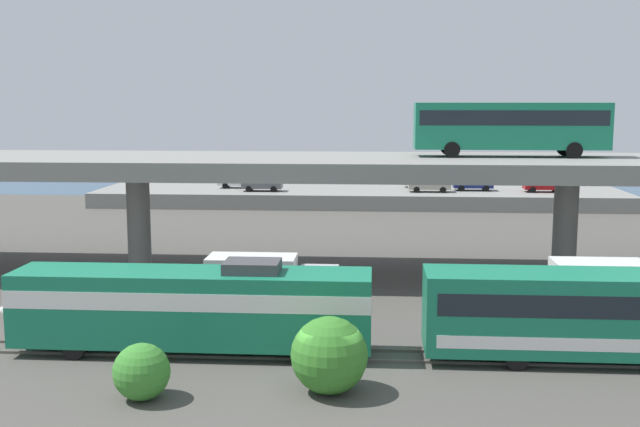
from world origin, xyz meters
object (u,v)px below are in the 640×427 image
(transit_bus_on_overpass, at_px, (510,124))
(parked_car_3, at_px, (429,185))
(parked_car_5, at_px, (544,185))
(parked_car_2, at_px, (262,184))
(train_locomotive, at_px, (175,304))
(service_truck_west, at_px, (616,289))
(parked_car_4, at_px, (423,180))
(parked_car_1, at_px, (473,183))
(parked_car_0, at_px, (240,181))
(service_truck_east, at_px, (269,283))

(transit_bus_on_overpass, relative_size, parked_car_3, 2.73)
(parked_car_5, bearing_deg, parked_car_2, 2.38)
(train_locomotive, xyz_separation_m, service_truck_west, (20.99, 6.53, -0.55))
(train_locomotive, height_order, parked_car_4, train_locomotive)
(parked_car_2, distance_m, parked_car_5, 29.78)
(parked_car_1, bearing_deg, service_truck_west, 92.19)
(transit_bus_on_overpass, distance_m, parked_car_0, 41.84)
(service_truck_east, height_order, parked_car_0, parked_car_0)
(parked_car_0, bearing_deg, parked_car_4, -174.17)
(train_locomotive, height_order, service_truck_west, train_locomotive)
(parked_car_1, xyz_separation_m, parked_car_5, (7.24, -0.89, -0.00))
(parked_car_0, distance_m, parked_car_2, 4.04)
(transit_bus_on_overpass, relative_size, service_truck_east, 1.76)
(train_locomotive, height_order, service_truck_east, train_locomotive)
(service_truck_west, distance_m, parked_car_2, 48.17)
(parked_car_0, bearing_deg, parked_car_1, 178.36)
(train_locomotive, height_order, parked_car_3, train_locomotive)
(transit_bus_on_overpass, height_order, service_truck_west, transit_bus_on_overpass)
(transit_bus_on_overpass, xyz_separation_m, parked_car_0, (-23.28, 34.00, -7.26))
(parked_car_3, distance_m, parked_car_5, 12.10)
(parked_car_3, bearing_deg, train_locomotive, -106.57)
(service_truck_east, height_order, parked_car_5, parked_car_5)
(parked_car_3, bearing_deg, parked_car_4, 94.93)
(parked_car_4, bearing_deg, parked_car_2, -164.15)
(parked_car_2, bearing_deg, service_truck_west, -59.85)
(train_locomotive, relative_size, transit_bus_on_overpass, 1.40)
(parked_car_2, relative_size, parked_car_4, 1.01)
(train_locomotive, bearing_deg, service_truck_east, -116.57)
(parked_car_2, xyz_separation_m, parked_car_5, (29.76, 1.24, -0.00))
(service_truck_west, bearing_deg, parked_car_5, 82.61)
(parked_car_2, distance_m, parked_car_3, 17.69)
(service_truck_west, relative_size, parked_car_0, 1.47)
(service_truck_west, bearing_deg, train_locomotive, -162.71)
(parked_car_5, bearing_deg, transit_bus_on_overpass, 73.92)
(parked_car_3, bearing_deg, parked_car_5, 3.64)
(transit_bus_on_overpass, bearing_deg, parked_car_5, -106.08)
(parked_car_1, bearing_deg, parked_car_0, -1.64)
(service_truck_east, distance_m, parked_car_1, 46.63)
(parked_car_1, relative_size, parked_car_2, 0.97)
(parked_car_3, bearing_deg, service_truck_west, -81.21)
(service_truck_east, relative_size, parked_car_0, 1.47)
(train_locomotive, distance_m, parked_car_5, 56.10)
(service_truck_west, height_order, parked_car_0, parked_car_0)
(parked_car_1, xyz_separation_m, parked_car_3, (-4.83, -1.66, 0.00))
(transit_bus_on_overpass, height_order, parked_car_0, transit_bus_on_overpass)
(parked_car_1, relative_size, parked_car_4, 0.98)
(transit_bus_on_overpass, bearing_deg, service_truck_west, 109.76)
(transit_bus_on_overpass, relative_size, parked_car_2, 2.83)
(parked_car_0, bearing_deg, parked_car_5, 177.16)
(transit_bus_on_overpass, bearing_deg, parked_car_4, -85.05)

